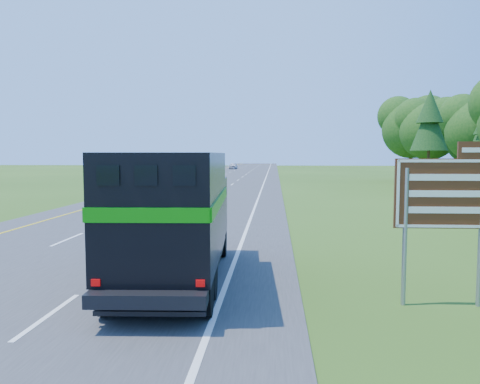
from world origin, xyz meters
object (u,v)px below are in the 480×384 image
at_px(white_suv, 127,192).
at_px(far_car, 233,166).
at_px(horse_truck, 175,213).
at_px(exit_sign, 446,200).

distance_m(white_suv, far_car, 77.69).
bearing_deg(horse_truck, exit_sign, -15.40).
xyz_separation_m(white_suv, far_car, (0.88, 77.68, -0.03)).
bearing_deg(far_car, horse_truck, -84.14).
distance_m(horse_truck, exit_sign, 6.93).
distance_m(white_suv, exit_sign, 26.65).
xyz_separation_m(horse_truck, white_suv, (-8.02, 20.65, -1.15)).
xyz_separation_m(far_car, exit_sign, (13.89, -99.80, 1.75)).
height_order(horse_truck, white_suv, horse_truck).
distance_m(far_car, exit_sign, 100.78).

